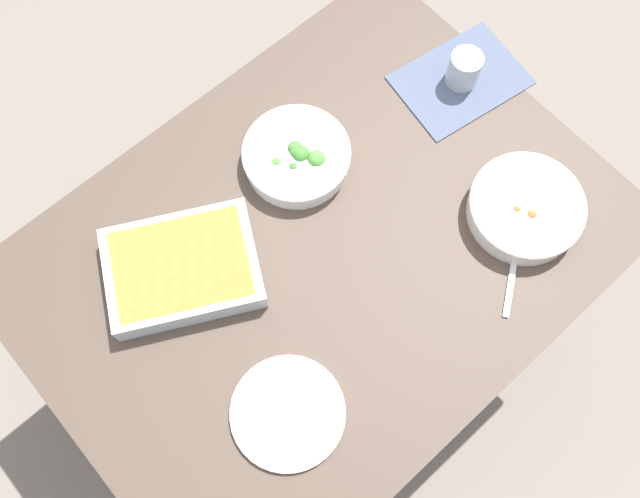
{
  "coord_description": "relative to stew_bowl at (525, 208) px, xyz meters",
  "views": [
    {
      "loc": [
        0.32,
        0.36,
        2.07
      ],
      "look_at": [
        0.0,
        0.0,
        0.74
      ],
      "focal_mm": 38.59,
      "sensor_mm": 36.0,
      "label": 1
    }
  ],
  "objects": [
    {
      "name": "ground_plane",
      "position": [
        0.37,
        -0.22,
        -0.77
      ],
      "size": [
        6.0,
        6.0,
        0.0
      ],
      "primitive_type": "plane",
      "color": "slate"
    },
    {
      "name": "dining_table",
      "position": [
        0.37,
        -0.22,
        -0.12
      ],
      "size": [
        1.2,
        0.9,
        0.74
      ],
      "color": "#4C3D33",
      "rests_on": "ground_plane"
    },
    {
      "name": "placemat",
      "position": [
        -0.14,
        -0.32,
        -0.03
      ],
      "size": [
        0.31,
        0.24,
        0.0
      ],
      "primitive_type": "cube",
      "rotation": [
        0.0,
        0.0,
        -0.15
      ],
      "color": "#4C5670",
      "rests_on": "dining_table"
    },
    {
      "name": "stew_bowl",
      "position": [
        0.0,
        0.0,
        0.0
      ],
      "size": [
        0.24,
        0.24,
        0.06
      ],
      "color": "white",
      "rests_on": "dining_table"
    },
    {
      "name": "broccoli_bowl",
      "position": [
        0.27,
        -0.4,
        -0.0
      ],
      "size": [
        0.23,
        0.23,
        0.07
      ],
      "color": "white",
      "rests_on": "dining_table"
    },
    {
      "name": "baking_dish",
      "position": [
        0.61,
        -0.37,
        0.0
      ],
      "size": [
        0.37,
        0.33,
        0.06
      ],
      "color": "silver",
      "rests_on": "dining_table"
    },
    {
      "name": "drink_cup",
      "position": [
        -0.14,
        -0.32,
        0.01
      ],
      "size": [
        0.07,
        0.07,
        0.08
      ],
      "color": "#B2BCC6",
      "rests_on": "dining_table"
    },
    {
      "name": "side_plate",
      "position": [
        0.64,
        -0.01,
        -0.03
      ],
      "size": [
        0.22,
        0.22,
        0.01
      ],
      "primitive_type": "cylinder",
      "color": "silver",
      "rests_on": "dining_table"
    },
    {
      "name": "spoon_by_stew",
      "position": [
        0.1,
        0.07,
        -0.03
      ],
      "size": [
        0.15,
        0.12,
        0.01
      ],
      "color": "silver",
      "rests_on": "dining_table"
    }
  ]
}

